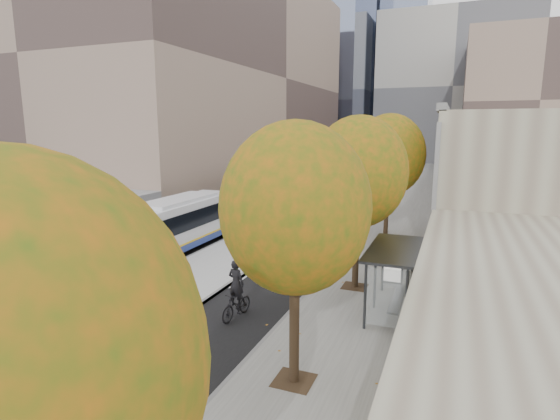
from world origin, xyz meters
The scene contains 14 objects.
bus_platform centered at (-3.88, 35.00, 0.07)m, with size 4.25×150.00×0.15m, color #AEAEAE.
sidewalk centered at (4.12, 35.00, 0.04)m, with size 4.75×150.00×0.08m, color gray.
building_tan centered at (15.50, 64.00, 4.00)m, with size 18.00×92.00×8.00m, color gray.
building_midrise centered at (-22.50, 41.00, 12.50)m, with size 24.00×46.00×25.00m, color gray.
building_far_block centered at (6.00, 96.00, 15.00)m, with size 30.00×18.00×30.00m, color #ABA79C.
bus_shelter centered at (5.69, 10.96, 2.19)m, with size 1.90×4.40×2.53m.
tree_a centered at (3.60, -3.00, 4.82)m, with size 3.80×3.80×6.65m.
tree_b centered at (3.60, 5.00, 5.04)m, with size 4.00×4.00×6.97m.
tree_c centered at (3.60, 13.00, 5.25)m, with size 4.20×4.20×7.28m.
tree_d centered at (3.60, 22.00, 5.47)m, with size 4.40×4.40×7.60m.
bus_near centered at (-7.44, 11.68, 1.58)m, with size 2.69×17.34×2.89m.
bus_far centered at (-7.45, 31.17, 1.62)m, with size 3.41×17.90×2.97m.
cyclist centered at (0.10, 8.24, 0.86)m, with size 0.77×1.86×2.30m.
distant_car centered at (-7.70, 45.02, 0.66)m, with size 1.56×3.88×1.32m, color white.
Camera 1 is at (7.41, -5.58, 7.12)m, focal length 28.00 mm.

